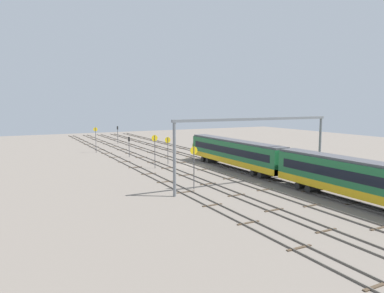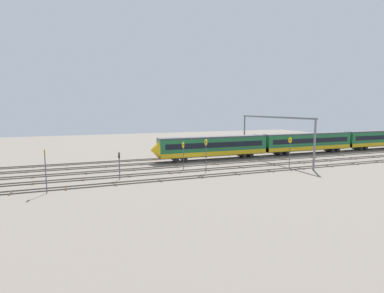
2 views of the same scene
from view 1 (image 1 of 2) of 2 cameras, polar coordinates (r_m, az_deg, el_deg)
The scene contains 15 objects.
ground_plane at distance 63.60m, azimuth 0.12°, elevation -3.10°, with size 159.64×159.64×0.00m, color slate.
track_near_foreground at distance 68.45m, azimuth 7.21°, elevation -2.38°, with size 143.64×2.40×0.16m.
track_with_train at distance 65.89m, azimuth 3.80°, elevation -2.70°, with size 143.64×2.40×0.16m.
track_middle at distance 63.59m, azimuth 0.12°, elevation -3.04°, with size 143.64×2.40×0.16m.
track_second_far at distance 61.56m, azimuth -3.82°, elevation -3.39°, with size 143.64×2.40×0.16m.
track_far_background at distance 59.85m, azimuth -8.01°, elevation -3.74°, with size 143.64×2.40×0.16m.
train at distance 43.12m, azimuth 25.05°, elevation -4.99°, with size 75.20×3.24×4.80m.
overhead_gantry at distance 48.09m, azimuth 10.10°, elevation 2.13°, with size 0.40×24.27×9.16m.
speed_sign_near_foreground at distance 82.82m, azimuth -15.05°, elevation 1.55°, with size 0.14×0.91×5.70m.
speed_sign_mid_trackside at distance 61.15m, azimuth -5.94°, elevation 0.05°, with size 0.14×1.07×5.70m.
speed_sign_far_trackside at distance 65.13m, azimuth -3.87°, elevation 0.10°, with size 0.14×1.08×4.96m.
speed_sign_distant_end at distance 46.01m, azimuth 0.30°, elevation -2.35°, with size 0.14×1.02×5.54m.
signal_light_trackside_approach at distance 100.31m, azimuth -11.74°, elevation 2.23°, with size 0.31×0.32×4.78m.
signal_light_trackside_departure at distance 74.70m, azimuth -9.97°, elevation 0.42°, with size 0.31×0.32×4.17m.
relay_cabinet at distance 66.91m, azimuth 10.79°, elevation -2.04°, with size 1.55×0.71×1.57m.
Camera 1 is at (-55.52, 28.98, 11.08)m, focal length 33.58 mm.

